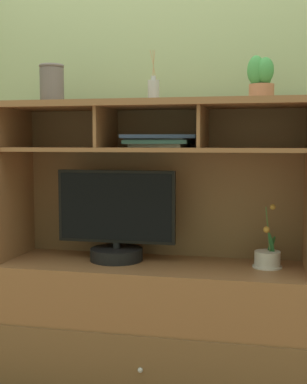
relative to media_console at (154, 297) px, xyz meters
name	(u,v)px	position (x,y,z in m)	size (l,w,h in m)	color
floor_plane	(154,381)	(0.00, -0.01, -0.43)	(6.00, 6.00, 0.02)	brown
back_wall	(165,101)	(0.00, 0.28, 0.98)	(6.00, 0.02, 2.80)	#9EB07D
media_console	(154,297)	(0.00, 0.00, 0.00)	(1.55, 0.55, 1.38)	#8C5D3B
tv_monitor	(116,224)	(-0.19, 0.00, 0.36)	(0.59, 0.26, 0.45)	black
potted_orchid	(267,258)	(0.55, 0.01, 0.22)	(0.14, 0.14, 0.30)	silver
magazine_stack_left	(159,140)	(0.02, 0.02, 0.77)	(0.37, 0.30, 0.06)	beige
diffuser_bottle	(153,90)	(0.00, -0.01, 1.01)	(0.06, 0.06, 0.24)	#B1B0B4
potted_succulent	(261,78)	(0.50, -0.03, 1.05)	(0.13, 0.13, 0.19)	#B67252
ceramic_vase	(52,83)	(-0.50, -0.03, 1.05)	(0.12, 0.12, 0.18)	#615758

